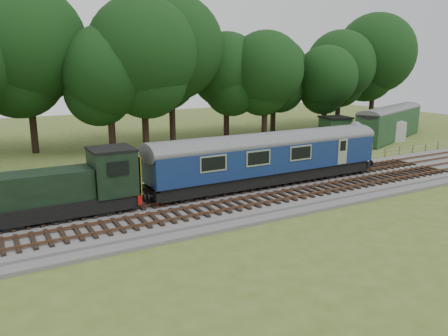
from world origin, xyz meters
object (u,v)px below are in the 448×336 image
parked_coach (390,121)px  caravan (382,131)px  dmu_railcar (268,154)px  shunter_loco (65,189)px  worker (160,191)px

parked_coach → caravan: 2.06m
caravan → dmu_railcar: bearing=-133.9°
dmu_railcar → parked_coach: size_ratio=1.17×
shunter_loco → worker: (5.32, -0.86, -0.66)m
worker → parked_coach: 36.18m
worker → parked_coach: size_ratio=0.13×
dmu_railcar → worker: size_ratio=9.35×
dmu_railcar → caravan: (23.88, 10.48, -1.42)m
worker → parked_coach: (34.23, 11.69, 0.91)m
dmu_railcar → shunter_loco: dmu_railcar is taller
dmu_railcar → caravan: bearing=23.7°
dmu_railcar → worker: (-8.61, -0.86, -1.29)m
dmu_railcar → parked_coach: bearing=22.9°
parked_coach → caravan: size_ratio=3.18×
parked_coach → dmu_railcar: bearing=-179.2°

